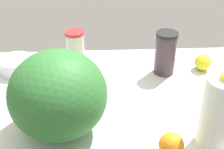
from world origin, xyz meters
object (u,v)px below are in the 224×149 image
watermelon (58,95)px  milk_jug (219,113)px  shaker_bottle (165,53)px  tumbler_cup (76,50)px  orange_by_jug (171,145)px  mixing_bowl (16,65)px  lemon_near_front (203,62)px

watermelon → milk_jug: size_ratio=1.20×
shaker_bottle → milk_jug: milk_jug is taller
tumbler_cup → shaker_bottle: shaker_bottle is taller
watermelon → orange_by_jug: size_ratio=4.02×
mixing_bowl → lemon_near_front: (81.21, -2.42, 0.48)cm
orange_by_jug → mixing_bowl: bearing=137.9°
shaker_bottle → milk_jug: bearing=-79.9°
watermelon → milk_jug: watermelon is taller
tumbler_cup → orange_by_jug: (31.07, -52.73, -5.10)cm
shaker_bottle → lemon_near_front: (17.28, 1.49, -5.91)cm
mixing_bowl → lemon_near_front: 81.25cm
watermelon → lemon_near_front: (58.46, 35.74, -10.74)cm
orange_by_jug → lemon_near_front: size_ratio=1.10×
lemon_near_front → shaker_bottle: bearing=-175.1°
tumbler_cup → orange_by_jug: tumbler_cup is taller
watermelon → milk_jug: 49.65cm
mixing_bowl → milk_jug: bearing=-33.2°
shaker_bottle → milk_jug: 43.77cm
milk_jug → watermelon: bearing=169.8°
mixing_bowl → orange_by_jug: orange_by_jug is taller
watermelon → mixing_bowl: watermelon is taller
orange_by_jug → lemon_near_front: bearing=63.7°
tumbler_cup → shaker_bottle: 38.40cm
milk_jug → lemon_near_front: milk_jug is taller
tumbler_cup → milk_jug: 66.52cm
lemon_near_front → milk_jug: bearing=-102.2°
mixing_bowl → lemon_near_front: bearing=-1.7°
tumbler_cup → orange_by_jug: bearing=-59.5°
milk_jug → lemon_near_front: size_ratio=3.67×
mixing_bowl → shaker_bottle: shaker_bottle is taller
milk_jug → orange_by_jug: size_ratio=3.34×
tumbler_cup → mixing_bowl: 26.60cm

